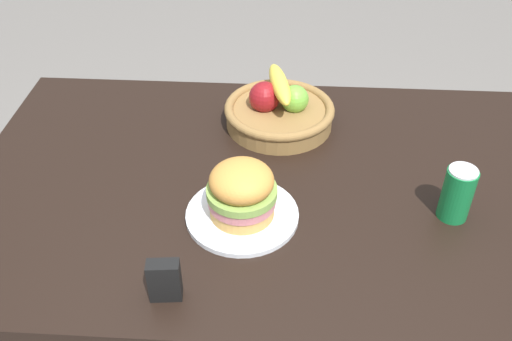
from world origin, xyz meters
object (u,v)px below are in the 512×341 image
(sandwich, at_px, (242,191))
(fruit_basket, at_px, (279,110))
(plate, at_px, (242,215))
(napkin_holder, at_px, (165,280))
(soda_can, at_px, (457,193))

(sandwich, relative_size, fruit_basket, 0.52)
(plate, height_order, sandwich, sandwich)
(napkin_holder, bearing_deg, soda_can, 18.23)
(sandwich, relative_size, napkin_holder, 1.67)
(sandwich, xyz_separation_m, soda_can, (0.46, 0.03, -0.01))
(fruit_basket, bearing_deg, sandwich, -100.45)
(sandwich, bearing_deg, napkin_holder, -118.81)
(plate, bearing_deg, fruit_basket, 79.55)
(plate, relative_size, fruit_basket, 0.85)
(soda_can, xyz_separation_m, napkin_holder, (-0.58, -0.26, -0.02))
(fruit_basket, bearing_deg, napkin_holder, -107.92)
(sandwich, bearing_deg, fruit_basket, 79.55)
(soda_can, height_order, napkin_holder, soda_can)
(sandwich, distance_m, soda_can, 0.46)
(sandwich, height_order, fruit_basket, sandwich)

